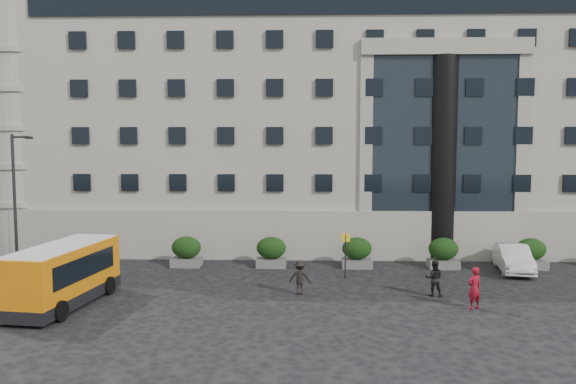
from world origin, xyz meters
The scene contains 19 objects.
ground centered at (0.00, 0.00, 0.00)m, with size 120.00×120.00×0.00m, color black.
civic_building centered at (6.00, 22.00, 9.00)m, with size 44.00×24.00×18.00m, color gray.
entrance_column centered at (12.00, 10.30, 6.50)m, with size 1.80×1.80×13.00m, color black.
apartment_far centered at (-27.00, 38.00, 11.00)m, with size 13.00×13.00×22.00m, color brown.
hedge_a centered at (-4.00, 7.80, 0.93)m, with size 1.80×1.26×1.84m.
hedge_b centered at (1.20, 7.80, 0.93)m, with size 1.80×1.26×1.84m.
hedge_c centered at (6.40, 7.80, 0.93)m, with size 1.80×1.26×1.84m.
hedge_d centered at (11.60, 7.80, 0.93)m, with size 1.80×1.26×1.84m.
hedge_e centered at (16.80, 7.80, 0.93)m, with size 1.80×1.26×1.84m.
street_lamp centered at (-11.94, 3.00, 4.37)m, with size 1.16×0.18×8.00m.
bus_stop_sign centered at (5.50, 5.00, 1.73)m, with size 0.50×0.08×2.52m.
minibus centered at (-7.95, -0.68, 1.56)m, with size 3.26×7.03×2.83m.
red_truck centered at (-16.31, 13.09, 1.30)m, with size 2.66×4.93×2.54m.
parked_car_c centered at (-11.50, 6.72, 0.66)m, with size 1.84×4.54×1.32m, color black.
parked_car_d centered at (-15.98, 16.00, 0.69)m, with size 2.27×4.93×1.37m, color black.
white_taxi centered at (15.48, 7.00, 0.79)m, with size 1.67×4.79×1.58m, color silver.
pedestrian_a centered at (10.94, -0.63, 0.97)m, with size 0.71×0.47×1.95m, color maroon.
pedestrian_b centered at (9.62, 1.51, 0.89)m, with size 0.86×0.67×1.78m, color black.
pedestrian_c centered at (3.00, 1.62, 0.86)m, with size 1.11×0.64×1.72m, color black.
Camera 1 is at (3.24, -25.82, 7.53)m, focal length 35.00 mm.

